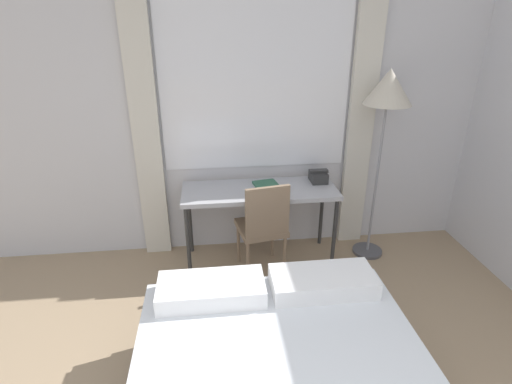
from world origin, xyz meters
name	(u,v)px	position (x,y,z in m)	size (l,w,h in m)	color
wall_back_with_window	(239,114)	(0.02, 3.11, 1.35)	(5.58, 0.13, 2.70)	silver
desk	(260,195)	(0.18, 2.78, 0.68)	(1.40, 0.52, 0.75)	#B2B2B7
desk_chair	(263,224)	(0.18, 2.55, 0.51)	(0.46, 0.46, 0.90)	#8C7259
standing_lamp	(388,97)	(1.27, 2.77, 1.54)	(0.41, 0.41, 1.78)	#4C4C51
telephone	(318,176)	(0.75, 2.89, 0.80)	(0.17, 0.19, 0.12)	#2D2D2D
book	(266,184)	(0.24, 2.85, 0.76)	(0.24, 0.20, 0.02)	#33664C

